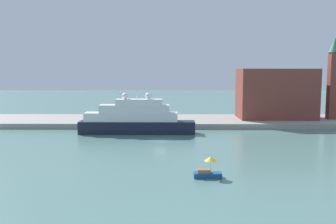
# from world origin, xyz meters

# --- Properties ---
(ground) EXTENTS (400.00, 400.00, 0.00)m
(ground) POSITION_xyz_m (0.00, 0.00, 0.00)
(ground) COLOR slate
(quay_dock) EXTENTS (110.00, 21.47, 1.41)m
(quay_dock) POSITION_xyz_m (0.00, 26.73, 0.70)
(quay_dock) COLOR gray
(quay_dock) RESTS_ON ground
(large_yacht) EXTENTS (28.10, 4.32, 11.60)m
(large_yacht) POSITION_xyz_m (-6.40, 9.54, 3.42)
(large_yacht) COLOR black
(large_yacht) RESTS_ON ground
(small_motorboat) EXTENTS (4.00, 1.85, 3.14)m
(small_motorboat) POSITION_xyz_m (7.71, -27.89, 1.15)
(small_motorboat) COLOR navy
(small_motorboat) RESTS_ON ground
(harbor_building) EXTENTS (21.46, 12.11, 14.36)m
(harbor_building) POSITION_xyz_m (32.70, 28.16, 8.59)
(harbor_building) COLOR brown
(harbor_building) RESTS_ON quay_dock
(bell_tower) EXTENTS (3.30, 3.30, 23.00)m
(bell_tower) POSITION_xyz_m (48.37, 26.53, 13.94)
(bell_tower) COLOR brown
(bell_tower) RESTS_ON quay_dock
(parked_car) EXTENTS (4.02, 1.89, 1.47)m
(parked_car) POSITION_xyz_m (-18.91, 23.98, 2.04)
(parked_car) COLOR black
(parked_car) RESTS_ON quay_dock
(person_figure) EXTENTS (0.36, 0.36, 1.84)m
(person_figure) POSITION_xyz_m (-14.32, 20.66, 2.26)
(person_figure) COLOR #4C4C4C
(person_figure) RESTS_ON quay_dock
(mooring_bollard) EXTENTS (0.52, 0.52, 0.65)m
(mooring_bollard) POSITION_xyz_m (6.13, 17.41, 1.73)
(mooring_bollard) COLOR black
(mooring_bollard) RESTS_ON quay_dock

